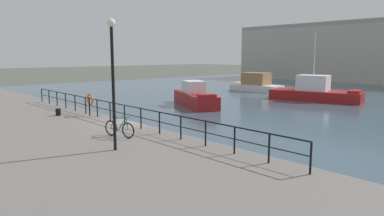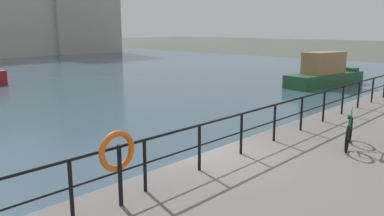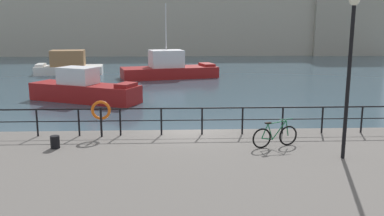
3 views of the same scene
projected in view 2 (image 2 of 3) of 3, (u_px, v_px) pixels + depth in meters
The scene contains 5 objects.
ground_plane at pixel (208, 181), 10.23m from camera, with size 240.00×240.00×0.00m, color #4C5147.
moored_red_daysailer at pixel (324, 73), 26.73m from camera, with size 6.77×3.11×2.36m.
quay_railing at pixel (222, 132), 9.12m from camera, with size 23.79×0.07×1.08m.
parked_bicycle at pixel (349, 133), 10.31m from camera, with size 1.71×0.58×0.98m.
life_ring_stand at pixel (117, 154), 6.81m from camera, with size 0.75×0.16×1.40m.
Camera 2 is at (-7.30, -6.28, 3.99)m, focal length 35.93 mm.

